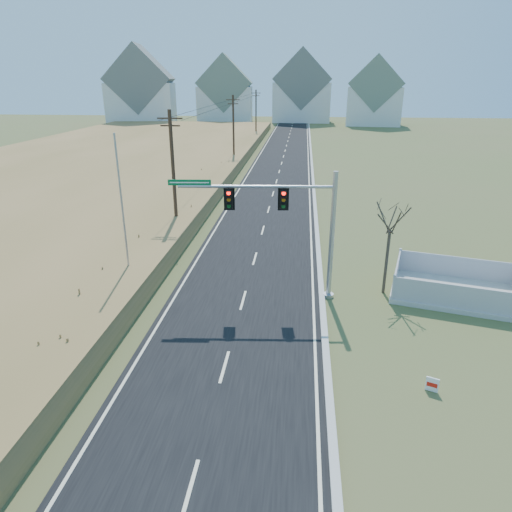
{
  "coord_description": "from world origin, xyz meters",
  "views": [
    {
      "loc": [
        2.85,
        -17.44,
        11.0
      ],
      "look_at": [
        0.89,
        1.95,
        3.4
      ],
      "focal_mm": 32.0,
      "sensor_mm": 36.0,
      "label": 1
    }
  ],
  "objects": [
    {
      "name": "condo_nnw",
      "position": [
        -18.0,
        108.0,
        6.94
      ],
      "size": [
        14.93,
        11.17,
        17.03
      ],
      "rotation": [
        0.0,
        0.0,
        0.07
      ],
      "color": "white",
      "rests_on": "ground"
    },
    {
      "name": "utility_pole_near",
      "position": [
        -6.5,
        15.0,
        4.68
      ],
      "size": [
        1.8,
        0.26,
        9.0
      ],
      "color": "#422D1E",
      "rests_on": "ground"
    },
    {
      "name": "fence_enclosure",
      "position": [
        11.35,
        5.82,
        0.29
      ],
      "size": [
        7.46,
        5.97,
        1.5
      ],
      "rotation": [
        0.0,
        0.0,
        -0.25
      ],
      "color": "#B7B5AD",
      "rests_on": "ground"
    },
    {
      "name": "bare_tree",
      "position": [
        7.55,
        5.83,
        4.34
      ],
      "size": [
        2.03,
        2.03,
        5.39
      ],
      "color": "#4C3F33",
      "rests_on": "ground"
    },
    {
      "name": "ground",
      "position": [
        0.0,
        0.0,
        0.0
      ],
      "size": [
        260.0,
        260.0,
        0.0
      ],
      "primitive_type": "plane",
      "color": "#4D5C2C",
      "rests_on": "ground"
    },
    {
      "name": "traffic_signal_mast",
      "position": [
        2.66,
        4.82,
        4.21
      ],
      "size": [
        8.52,
        1.0,
        6.8
      ],
      "rotation": [
        0.0,
        0.0,
        0.08
      ],
      "color": "#9EA0A5",
      "rests_on": "ground"
    },
    {
      "name": "condo_nw",
      "position": [
        -38.0,
        100.0,
        7.7
      ],
      "size": [
        17.69,
        13.38,
        19.05
      ],
      "rotation": [
        0.0,
        0.0,
        0.14
      ],
      "color": "white",
      "rests_on": "ground"
    },
    {
      "name": "road",
      "position": [
        0.0,
        50.0,
        0.03
      ],
      "size": [
        8.0,
        180.0,
        0.06
      ],
      "primitive_type": "cube",
      "color": "black",
      "rests_on": "ground"
    },
    {
      "name": "curb",
      "position": [
        4.15,
        50.0,
        0.09
      ],
      "size": [
        0.3,
        180.0,
        0.18
      ],
      "primitive_type": "cube",
      "color": "#B2AFA8",
      "rests_on": "ground"
    },
    {
      "name": "flagpole",
      "position": [
        -6.57,
        5.17,
        3.38
      ],
      "size": [
        0.38,
        0.38,
        8.47
      ],
      "color": "#B7B5AD",
      "rests_on": "ground"
    },
    {
      "name": "open_sign",
      "position": [
        8.0,
        -2.7,
        0.31
      ],
      "size": [
        0.45,
        0.23,
        0.58
      ],
      "rotation": [
        0.0,
        0.0,
        -0.39
      ],
      "color": "white",
      "rests_on": "ground"
    },
    {
      "name": "utility_pole_mid",
      "position": [
        -6.5,
        45.0,
        4.68
      ],
      "size": [
        1.8,
        0.26,
        9.0
      ],
      "color": "#422D1E",
      "rests_on": "ground"
    },
    {
      "name": "utility_pole_far",
      "position": [
        -6.5,
        75.0,
        4.68
      ],
      "size": [
        1.8,
        0.26,
        9.0
      ],
      "color": "#422D1E",
      "rests_on": "ground"
    },
    {
      "name": "condo_ne",
      "position": [
        20.0,
        104.0,
        6.84
      ],
      "size": [
        14.12,
        10.51,
        16.52
      ],
      "rotation": [
        0.0,
        0.0,
        -0.1
      ],
      "color": "white",
      "rests_on": "ground"
    },
    {
      "name": "condo_n",
      "position": [
        2.0,
        112.0,
        7.61
      ],
      "size": [
        15.27,
        10.2,
        18.54
      ],
      "color": "white",
      "rests_on": "ground"
    },
    {
      "name": "reed_marsh",
      "position": [
        -24.0,
        40.0,
        0.65
      ],
      "size": [
        38.0,
        110.0,
        1.3
      ],
      "primitive_type": "cube",
      "color": "#A37949",
      "rests_on": "ground"
    }
  ]
}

